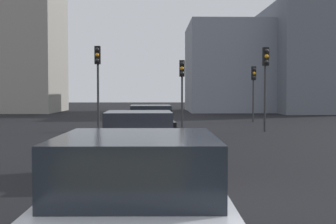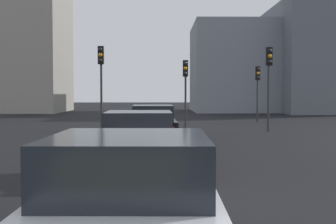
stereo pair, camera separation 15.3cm
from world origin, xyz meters
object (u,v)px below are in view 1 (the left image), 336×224
object	(u,v)px
car_white_right_third	(138,204)
traffic_light_near_left	(182,79)
car_black_right_lead	(150,123)
car_maroon_right_second	(139,142)
traffic_light_near_right	(266,71)
traffic_light_far_left	(254,82)
traffic_light_far_right	(98,70)

from	to	relation	value
car_white_right_third	traffic_light_near_left	bearing A→B (deg)	-3.58
car_black_right_lead	car_white_right_third	bearing A→B (deg)	178.29
car_maroon_right_second	traffic_light_near_right	world-z (taller)	traffic_light_near_right
car_white_right_third	traffic_light_far_left	distance (m)	25.64
traffic_light_far_left	car_black_right_lead	bearing A→B (deg)	-31.78
traffic_light_near_left	traffic_light_near_right	world-z (taller)	traffic_light_near_right
car_black_right_lead	traffic_light_near_left	bearing A→B (deg)	-15.65
traffic_light_near_left	traffic_light_far_right	distance (m)	4.87
traffic_light_near_left	traffic_light_far_left	size ratio (longest dim) A/B	1.02
car_black_right_lead	car_maroon_right_second	xyz separation A→B (m)	(-7.09, 0.19, 0.02)
traffic_light_near_left	traffic_light_far_right	bearing A→B (deg)	-55.37
traffic_light_near_left	traffic_light_far_left	distance (m)	6.85
car_maroon_right_second	traffic_light_far_left	size ratio (longest dim) A/B	1.12
traffic_light_near_right	car_maroon_right_second	bearing A→B (deg)	-35.02
traffic_light_far_right	car_maroon_right_second	bearing A→B (deg)	16.89
car_black_right_lead	car_white_right_third	world-z (taller)	car_white_right_third
car_black_right_lead	traffic_light_far_right	xyz separation A→B (m)	(4.52, 2.68, 2.35)
car_maroon_right_second	traffic_light_near_left	bearing A→B (deg)	-8.68
car_white_right_third	traffic_light_far_right	world-z (taller)	traffic_light_far_right
traffic_light_far_left	traffic_light_far_right	bearing A→B (deg)	-55.09
traffic_light_far_right	car_black_right_lead	bearing A→B (deg)	35.49
car_black_right_lead	traffic_light_far_left	bearing A→B (deg)	-31.93
car_maroon_right_second	car_white_right_third	bearing A→B (deg)	-179.00
car_maroon_right_second	traffic_light_far_right	bearing A→B (deg)	11.01
car_maroon_right_second	traffic_light_far_right	size ratio (longest dim) A/B	0.96
car_black_right_lead	traffic_light_far_right	bearing A→B (deg)	28.84
traffic_light_near_left	traffic_light_near_right	xyz separation A→B (m)	(-2.69, -3.96, 0.31)
traffic_light_near_left	traffic_light_near_right	bearing A→B (deg)	63.49
car_white_right_third	car_black_right_lead	bearing A→B (deg)	1.18
car_white_right_third	traffic_light_far_left	bearing A→B (deg)	-13.88
car_black_right_lead	traffic_light_near_left	distance (m)	7.19
car_maroon_right_second	traffic_light_far_right	xyz separation A→B (m)	(11.61, 2.49, 2.33)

